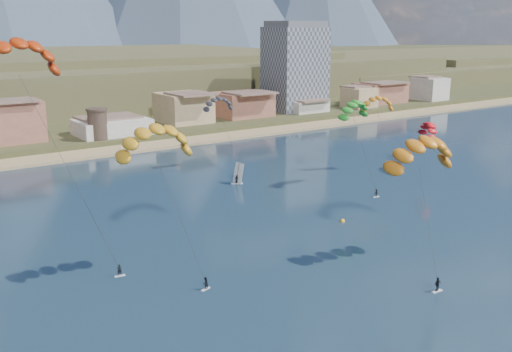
{
  "coord_description": "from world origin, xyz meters",
  "views": [
    {
      "loc": [
        -47.7,
        -35.8,
        31.73
      ],
      "look_at": [
        0.0,
        32.0,
        10.0
      ],
      "focal_mm": 39.85,
      "sensor_mm": 36.0,
      "label": 1
    }
  ],
  "objects_px": {
    "kitesurfer_yellow": "(155,136)",
    "windsurfer": "(238,177)",
    "buoy": "(342,221)",
    "kitesurfer_red": "(17,52)",
    "kitesurfer_orange": "(421,148)",
    "apartment_tower": "(295,67)",
    "watchtower": "(98,124)",
    "kitesurfer_green": "(354,107)"
  },
  "relations": [
    {
      "from": "watchtower",
      "to": "windsurfer",
      "type": "height_order",
      "value": "watchtower"
    },
    {
      "from": "kitesurfer_yellow",
      "to": "windsurfer",
      "type": "bearing_deg",
      "value": 43.52
    },
    {
      "from": "kitesurfer_red",
      "to": "watchtower",
      "type": "bearing_deg",
      "value": 64.16
    },
    {
      "from": "apartment_tower",
      "to": "kitesurfer_green",
      "type": "bearing_deg",
      "value": -121.76
    },
    {
      "from": "apartment_tower",
      "to": "kitesurfer_green",
      "type": "height_order",
      "value": "apartment_tower"
    },
    {
      "from": "watchtower",
      "to": "kitesurfer_green",
      "type": "bearing_deg",
      "value": -66.46
    },
    {
      "from": "apartment_tower",
      "to": "kitesurfer_green",
      "type": "distance_m",
      "value": 96.02
    },
    {
      "from": "buoy",
      "to": "kitesurfer_red",
      "type": "bearing_deg",
      "value": 166.92
    },
    {
      "from": "watchtower",
      "to": "kitesurfer_red",
      "type": "bearing_deg",
      "value": -115.84
    },
    {
      "from": "watchtower",
      "to": "kitesurfer_orange",
      "type": "relative_size",
      "value": 0.43
    },
    {
      "from": "apartment_tower",
      "to": "watchtower",
      "type": "distance_m",
      "value": 82.02
    },
    {
      "from": "kitesurfer_orange",
      "to": "windsurfer",
      "type": "height_order",
      "value": "kitesurfer_orange"
    },
    {
      "from": "apartment_tower",
      "to": "watchtower",
      "type": "xyz_separation_m",
      "value": [
        -80.0,
        -14.0,
        -11.45
      ]
    },
    {
      "from": "kitesurfer_red",
      "to": "kitesurfer_orange",
      "type": "xyz_separation_m",
      "value": [
        44.97,
        -27.37,
        -12.99
      ]
    },
    {
      "from": "apartment_tower",
      "to": "kitesurfer_red",
      "type": "relative_size",
      "value": 1.0
    },
    {
      "from": "kitesurfer_yellow",
      "to": "windsurfer",
      "type": "height_order",
      "value": "kitesurfer_yellow"
    },
    {
      "from": "kitesurfer_orange",
      "to": "buoy",
      "type": "xyz_separation_m",
      "value": [
        1.84,
        16.5,
        -15.67
      ]
    },
    {
      "from": "kitesurfer_yellow",
      "to": "windsurfer",
      "type": "relative_size",
      "value": 4.85
    },
    {
      "from": "kitesurfer_orange",
      "to": "apartment_tower",
      "type": "bearing_deg",
      "value": 58.41
    },
    {
      "from": "kitesurfer_orange",
      "to": "buoy",
      "type": "relative_size",
      "value": 25.63
    },
    {
      "from": "kitesurfer_orange",
      "to": "watchtower",
      "type": "bearing_deg",
      "value": 95.39
    },
    {
      "from": "kitesurfer_green",
      "to": "buoy",
      "type": "height_order",
      "value": "kitesurfer_green"
    },
    {
      "from": "kitesurfer_yellow",
      "to": "buoy",
      "type": "distance_m",
      "value": 38.5
    },
    {
      "from": "kitesurfer_yellow",
      "to": "kitesurfer_orange",
      "type": "height_order",
      "value": "kitesurfer_yellow"
    },
    {
      "from": "kitesurfer_red",
      "to": "kitesurfer_orange",
      "type": "height_order",
      "value": "kitesurfer_red"
    },
    {
      "from": "kitesurfer_yellow",
      "to": "apartment_tower",
      "type": "bearing_deg",
      "value": 43.93
    },
    {
      "from": "kitesurfer_yellow",
      "to": "kitesurfer_green",
      "type": "height_order",
      "value": "kitesurfer_yellow"
    },
    {
      "from": "watchtower",
      "to": "windsurfer",
      "type": "distance_m",
      "value": 54.9
    },
    {
      "from": "kitesurfer_yellow",
      "to": "kitesurfer_orange",
      "type": "xyz_separation_m",
      "value": [
        32.04,
        -15.85,
        -2.61
      ]
    },
    {
      "from": "windsurfer",
      "to": "apartment_tower",
      "type": "bearing_deg",
      "value": 44.12
    },
    {
      "from": "apartment_tower",
      "to": "buoy",
      "type": "bearing_deg",
      "value": -124.98
    },
    {
      "from": "kitesurfer_red",
      "to": "buoy",
      "type": "distance_m",
      "value": 55.95
    },
    {
      "from": "buoy",
      "to": "kitesurfer_green",
      "type": "bearing_deg",
      "value": 42.32
    },
    {
      "from": "apartment_tower",
      "to": "kitesurfer_red",
      "type": "distance_m",
      "value": 145.15
    },
    {
      "from": "watchtower",
      "to": "kitesurfer_orange",
      "type": "bearing_deg",
      "value": -84.61
    },
    {
      "from": "kitesurfer_orange",
      "to": "kitesurfer_red",
      "type": "bearing_deg",
      "value": 148.67
    },
    {
      "from": "apartment_tower",
      "to": "kitesurfer_yellow",
      "type": "height_order",
      "value": "apartment_tower"
    },
    {
      "from": "kitesurfer_yellow",
      "to": "buoy",
      "type": "xyz_separation_m",
      "value": [
        33.88,
        0.65,
        -18.28
      ]
    },
    {
      "from": "watchtower",
      "to": "apartment_tower",
      "type": "bearing_deg",
      "value": 9.93
    },
    {
      "from": "windsurfer",
      "to": "buoy",
      "type": "xyz_separation_m",
      "value": [
        1.17,
        -30.41,
        -1.26
      ]
    },
    {
      "from": "buoy",
      "to": "kitesurfer_orange",
      "type": "bearing_deg",
      "value": -96.36
    },
    {
      "from": "kitesurfer_red",
      "to": "buoy",
      "type": "xyz_separation_m",
      "value": [
        46.81,
        -10.87,
        -28.66
      ]
    }
  ]
}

